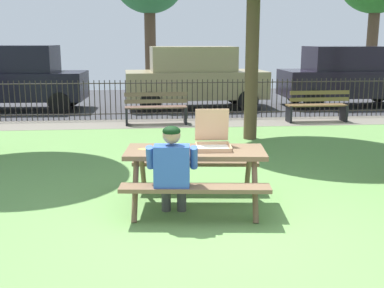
% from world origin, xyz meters
% --- Properties ---
extents(ground, '(28.00, 11.92, 0.02)m').
position_xyz_m(ground, '(0.00, 1.96, -0.01)').
color(ground, '#66944E').
extents(cobblestone_walkway, '(28.00, 1.40, 0.01)m').
position_xyz_m(cobblestone_walkway, '(0.00, 7.22, -0.00)').
color(cobblestone_walkway, slate).
extents(street_asphalt, '(28.00, 7.87, 0.01)m').
position_xyz_m(street_asphalt, '(0.00, 11.86, -0.01)').
color(street_asphalt, '#38383D').
extents(picnic_table_foreground, '(1.94, 1.66, 0.79)m').
position_xyz_m(picnic_table_foreground, '(-0.26, 0.84, 0.60)').
color(picnic_table_foreground, brown).
rests_on(picnic_table_foreground, ground).
extents(pizza_box_open, '(0.47, 0.53, 0.50)m').
position_xyz_m(pizza_box_open, '(-0.02, 0.95, 0.89)').
color(pizza_box_open, tan).
rests_on(pizza_box_open, picnic_table_foreground).
extents(pizza_slice_on_table, '(0.24, 0.15, 0.02)m').
position_xyz_m(pizza_slice_on_table, '(-0.84, 0.94, 0.78)').
color(pizza_slice_on_table, '#E7C14B').
rests_on(pizza_slice_on_table, picnic_table_foreground).
extents(adult_at_table, '(0.63, 0.62, 1.19)m').
position_xyz_m(adult_at_table, '(-0.58, 0.37, 0.66)').
color(adult_at_table, '#3F3F3F').
rests_on(adult_at_table, ground).
extents(iron_fence_streetside, '(18.54, 0.03, 1.08)m').
position_xyz_m(iron_fence_streetside, '(-0.00, 7.92, 0.55)').
color(iron_fence_streetside, '#2D2823').
rests_on(iron_fence_streetside, ground).
extents(park_bench_center, '(1.61, 0.50, 0.85)m').
position_xyz_m(park_bench_center, '(-0.67, 7.08, 0.42)').
color(park_bench_center, brown).
rests_on(park_bench_center, ground).
extents(park_bench_right, '(1.61, 0.49, 0.85)m').
position_xyz_m(park_bench_right, '(3.61, 7.08, 0.42)').
color(park_bench_right, brown).
rests_on(park_bench_right, ground).
extents(parked_car_far_left, '(3.96, 1.95, 1.98)m').
position_xyz_m(parked_car_far_left, '(-4.77, 9.98, 1.01)').
color(parked_car_far_left, black).
rests_on(parked_car_far_left, ground).
extents(parked_car_left, '(4.49, 2.10, 1.94)m').
position_xyz_m(parked_car_left, '(0.62, 9.98, 1.01)').
color(parked_car_left, '#9A8B64').
rests_on(parked_car_left, ground).
extents(parked_car_center, '(4.41, 1.94, 1.94)m').
position_xyz_m(parked_car_center, '(5.68, 9.98, 1.01)').
color(parked_car_center, black).
rests_on(parked_car_center, ground).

